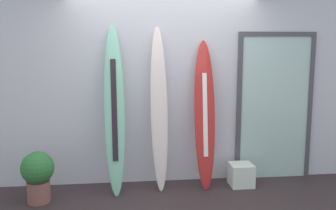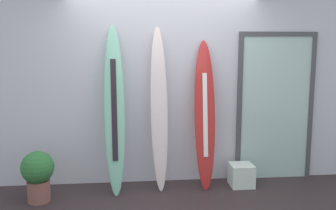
{
  "view_description": "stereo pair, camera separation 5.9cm",
  "coord_description": "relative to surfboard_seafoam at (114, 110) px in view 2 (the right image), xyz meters",
  "views": [
    {
      "loc": [
        -0.5,
        -3.73,
        1.84
      ],
      "look_at": [
        0.03,
        0.95,
        1.11
      ],
      "focal_mm": 39.44,
      "sensor_mm": 36.0,
      "label": 1
    },
    {
      "loc": [
        -0.44,
        -3.74,
        1.84
      ],
      "look_at": [
        0.03,
        0.95,
        1.11
      ],
      "focal_mm": 39.44,
      "sensor_mm": 36.0,
      "label": 2
    }
  ],
  "objects": [
    {
      "name": "surfboard_ivory",
      "position": [
        0.57,
        0.06,
        -0.03
      ],
      "size": [
        0.24,
        0.4,
        2.12
      ],
      "color": "silver",
      "rests_on": "ground"
    },
    {
      "name": "wall_back",
      "position": [
        0.66,
        0.39,
        0.33
      ],
      "size": [
        7.2,
        0.2,
        2.8
      ],
      "primitive_type": "cube",
      "color": "silver",
      "rests_on": "ground"
    },
    {
      "name": "surfboard_seafoam",
      "position": [
        0.0,
        0.0,
        0.0
      ],
      "size": [
        0.29,
        0.53,
        2.14
      ],
      "color": "#7FC5A8",
      "rests_on": "ground"
    },
    {
      "name": "glass_door",
      "position": [
        2.22,
        0.27,
        -0.01
      ],
      "size": [
        1.09,
        0.06,
        2.06
      ],
      "color": "silver",
      "rests_on": "ground"
    },
    {
      "name": "surfboard_crimson",
      "position": [
        1.17,
        0.05,
        -0.1
      ],
      "size": [
        0.29,
        0.47,
        1.95
      ],
      "color": "red",
      "rests_on": "ground"
    },
    {
      "name": "potted_plant",
      "position": [
        -0.92,
        -0.26,
        -0.71
      ],
      "size": [
        0.39,
        0.39,
        0.62
      ],
      "color": "#8B554C",
      "rests_on": "ground"
    },
    {
      "name": "display_block_left",
      "position": [
        1.68,
        -0.01,
        -0.92
      ],
      "size": [
        0.31,
        0.31,
        0.3
      ],
      "color": "white",
      "rests_on": "ground"
    }
  ]
}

